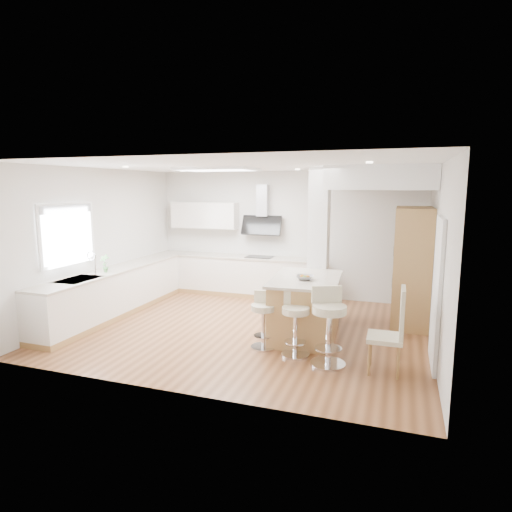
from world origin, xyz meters
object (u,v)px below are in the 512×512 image
at_px(bar_stool_a, 264,317).
at_px(bar_stool_b, 296,321).
at_px(bar_stool_c, 329,322).
at_px(peninsula, 306,307).
at_px(dining_chair, 394,328).

height_order(bar_stool_a, bar_stool_b, bar_stool_b).
bearing_deg(bar_stool_b, bar_stool_c, -34.16).
height_order(peninsula, bar_stool_a, peninsula).
height_order(peninsula, bar_stool_b, peninsula).
bearing_deg(peninsula, bar_stool_a, -127.87).
bearing_deg(peninsula, bar_stool_b, -91.51).
bearing_deg(bar_stool_a, bar_stool_c, -25.34).
height_order(bar_stool_b, dining_chair, dining_chair).
bearing_deg(dining_chair, bar_stool_b, 171.45).
relative_size(bar_stool_a, dining_chair, 0.75).
xyz_separation_m(bar_stool_a, bar_stool_b, (0.53, -0.13, 0.03)).
distance_m(bar_stool_a, bar_stool_c, 1.09).
height_order(peninsula, bar_stool_c, bar_stool_c).
height_order(bar_stool_b, bar_stool_c, bar_stool_c).
relative_size(bar_stool_b, bar_stool_c, 0.85).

